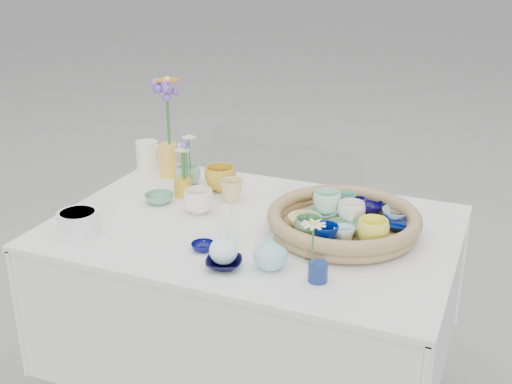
% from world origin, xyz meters
% --- Properties ---
extents(wicker_tray, '(0.47, 0.47, 0.08)m').
position_xyz_m(wicker_tray, '(0.28, 0.05, 0.80)').
color(wicker_tray, olive).
rests_on(wicker_tray, display_table).
extents(tray_ceramic_0, '(0.15, 0.15, 0.03)m').
position_xyz_m(tray_ceramic_0, '(0.31, 0.19, 0.80)').
color(tray_ceramic_0, '#07033D').
rests_on(tray_ceramic_0, wicker_tray).
extents(tray_ceramic_1, '(0.11, 0.11, 0.03)m').
position_xyz_m(tray_ceramic_1, '(0.43, 0.11, 0.80)').
color(tray_ceramic_1, '#010F53').
rests_on(tray_ceramic_1, wicker_tray).
extents(tray_ceramic_2, '(0.12, 0.12, 0.07)m').
position_xyz_m(tray_ceramic_2, '(0.39, -0.02, 0.82)').
color(tray_ceramic_2, '#FFF94A').
rests_on(tray_ceramic_2, wicker_tray).
extents(tray_ceramic_3, '(0.13, 0.13, 0.03)m').
position_xyz_m(tray_ceramic_3, '(0.29, 0.01, 0.80)').
color(tray_ceramic_3, '#64A07F').
rests_on(tray_ceramic_3, wicker_tray).
extents(tray_ceramic_4, '(0.11, 0.11, 0.07)m').
position_xyz_m(tray_ceramic_4, '(0.20, -0.06, 0.82)').
color(tray_ceramic_4, '#5A935C').
rests_on(tray_ceramic_4, wicker_tray).
extents(tray_ceramic_5, '(0.13, 0.13, 0.03)m').
position_xyz_m(tray_ceramic_5, '(0.20, 0.08, 0.80)').
color(tray_ceramic_5, '#80BFA4').
rests_on(tray_ceramic_5, wicker_tray).
extents(tray_ceramic_6, '(0.09, 0.09, 0.07)m').
position_xyz_m(tray_ceramic_6, '(0.20, 0.14, 0.82)').
color(tray_ceramic_6, silver).
rests_on(tray_ceramic_6, wicker_tray).
extents(tray_ceramic_7, '(0.09, 0.09, 0.07)m').
position_xyz_m(tray_ceramic_7, '(0.29, 0.10, 0.82)').
color(tray_ceramic_7, white).
rests_on(tray_ceramic_7, wicker_tray).
extents(tray_ceramic_8, '(0.11, 0.11, 0.03)m').
position_xyz_m(tray_ceramic_8, '(0.42, 0.19, 0.80)').
color(tray_ceramic_8, '#9ECADF').
rests_on(tray_ceramic_8, wicker_tray).
extents(tray_ceramic_9, '(0.10, 0.10, 0.07)m').
position_xyz_m(tray_ceramic_9, '(0.27, -0.10, 0.82)').
color(tray_ceramic_9, '#00125E').
rests_on(tray_ceramic_9, wicker_tray).
extents(tray_ceramic_10, '(0.13, 0.13, 0.03)m').
position_xyz_m(tray_ceramic_10, '(0.16, 0.02, 0.80)').
color(tray_ceramic_10, '#FFE78A').
rests_on(tray_ceramic_10, wicker_tray).
extents(tray_ceramic_11, '(0.06, 0.06, 0.06)m').
position_xyz_m(tray_ceramic_11, '(0.31, -0.06, 0.81)').
color(tray_ceramic_11, silver).
rests_on(tray_ceramic_11, wicker_tray).
extents(tray_ceramic_12, '(0.06, 0.06, 0.06)m').
position_xyz_m(tray_ceramic_12, '(0.25, 0.19, 0.81)').
color(tray_ceramic_12, '#4DA281').
rests_on(tray_ceramic_12, wicker_tray).
extents(loose_ceramic_0, '(0.15, 0.15, 0.09)m').
position_xyz_m(loose_ceramic_0, '(-0.23, 0.23, 0.81)').
color(loose_ceramic_0, gold).
rests_on(loose_ceramic_0, display_table).
extents(loose_ceramic_1, '(0.10, 0.10, 0.08)m').
position_xyz_m(loose_ceramic_1, '(-0.15, 0.16, 0.80)').
color(loose_ceramic_1, '#DEC67A').
rests_on(loose_ceramic_1, display_table).
extents(loose_ceramic_2, '(0.13, 0.13, 0.03)m').
position_xyz_m(loose_ceramic_2, '(-0.37, 0.04, 0.78)').
color(loose_ceramic_2, '#639F74').
rests_on(loose_ceramic_2, display_table).
extents(loose_ceramic_3, '(0.13, 0.13, 0.08)m').
position_xyz_m(loose_ceramic_3, '(-0.21, 0.02, 0.80)').
color(loose_ceramic_3, white).
rests_on(loose_ceramic_3, display_table).
extents(loose_ceramic_4, '(0.08, 0.08, 0.02)m').
position_xyz_m(loose_ceramic_4, '(-0.07, -0.22, 0.78)').
color(loose_ceramic_4, '#07094B').
rests_on(loose_ceramic_4, display_table).
extents(loose_ceramic_5, '(0.09, 0.09, 0.07)m').
position_xyz_m(loose_ceramic_5, '(-0.36, 0.24, 0.80)').
color(loose_ceramic_5, '#8EBCA9').
rests_on(loose_ceramic_5, display_table).
extents(loose_ceramic_6, '(0.13, 0.13, 0.02)m').
position_xyz_m(loose_ceramic_6, '(0.03, -0.29, 0.78)').
color(loose_ceramic_6, black).
rests_on(loose_ceramic_6, display_table).
extents(fluted_bowl, '(0.14, 0.14, 0.07)m').
position_xyz_m(fluted_bowl, '(-0.48, -0.26, 0.80)').
color(fluted_bowl, white).
rests_on(fluted_bowl, display_table).
extents(bud_vase_paleblue, '(0.10, 0.10, 0.12)m').
position_xyz_m(bud_vase_paleblue, '(0.02, -0.27, 0.83)').
color(bud_vase_paleblue, white).
rests_on(bud_vase_paleblue, display_table).
extents(bud_vase_seafoam, '(0.12, 0.12, 0.10)m').
position_xyz_m(bud_vase_seafoam, '(0.15, -0.24, 0.82)').
color(bud_vase_seafoam, '#8ACEC4').
rests_on(bud_vase_seafoam, display_table).
extents(bud_vase_cobalt, '(0.06, 0.06, 0.05)m').
position_xyz_m(bud_vase_cobalt, '(0.30, -0.26, 0.79)').
color(bud_vase_cobalt, navy).
rests_on(bud_vase_cobalt, display_table).
extents(single_daisy, '(0.10, 0.10, 0.13)m').
position_xyz_m(single_daisy, '(0.28, -0.28, 0.88)').
color(single_daisy, white).
rests_on(single_daisy, bud_vase_cobalt).
extents(tall_vase_yellow, '(0.09, 0.09, 0.13)m').
position_xyz_m(tall_vase_yellow, '(-0.47, 0.28, 0.83)').
color(tall_vase_yellow, yellow).
rests_on(tall_vase_yellow, display_table).
extents(gerbera, '(0.13, 0.13, 0.26)m').
position_xyz_m(gerbera, '(-0.46, 0.29, 1.01)').
color(gerbera, orange).
rests_on(gerbera, tall_vase_yellow).
extents(hydrangea, '(0.09, 0.09, 0.28)m').
position_xyz_m(hydrangea, '(-0.47, 0.29, 0.99)').
color(hydrangea, '#5743A9').
rests_on(hydrangea, tall_vase_yellow).
extents(white_pitcher, '(0.14, 0.12, 0.12)m').
position_xyz_m(white_pitcher, '(-0.58, 0.32, 0.82)').
color(white_pitcher, white).
rests_on(white_pitcher, display_table).
extents(daisy_cup, '(0.07, 0.07, 0.07)m').
position_xyz_m(daisy_cup, '(-0.33, 0.13, 0.80)').
color(daisy_cup, gold).
rests_on(daisy_cup, display_table).
extents(daisy_posy, '(0.10, 0.10, 0.15)m').
position_xyz_m(daisy_posy, '(-0.32, 0.14, 0.91)').
color(daisy_posy, white).
rests_on(daisy_posy, daisy_cup).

